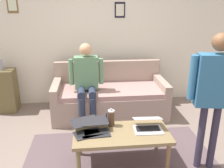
{
  "coord_description": "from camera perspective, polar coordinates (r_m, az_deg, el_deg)",
  "views": [
    {
      "loc": [
        0.3,
        2.31,
        1.89
      ],
      "look_at": [
        -0.03,
        -0.83,
        0.8
      ],
      "focal_mm": 38.25,
      "sensor_mm": 36.0,
      "label": 1
    }
  ],
  "objects": [
    {
      "name": "area_rug",
      "position": [
        3.03,
        2.47,
        -19.4
      ],
      "size": [
        2.39,
        1.77,
        0.01
      ],
      "primitive_type": "cube",
      "color": "#59474B",
      "rests_on": "ground_plane"
    },
    {
      "name": "back_wall",
      "position": [
        4.55,
        -2.2,
        12.26
      ],
      "size": [
        7.04,
        0.11,
        2.7
      ],
      "color": "silver",
      "rests_on": "ground_plane"
    },
    {
      "name": "couch",
      "position": [
        4.19,
        -0.61,
        -3.11
      ],
      "size": [
        1.91,
        0.89,
        0.88
      ],
      "color": "gray",
      "rests_on": "ground_plane"
    },
    {
      "name": "coffee_table",
      "position": [
        2.9,
        2.29,
        -12.3
      ],
      "size": [
        1.13,
        0.56,
        0.43
      ],
      "color": "olive",
      "rests_on": "ground_plane"
    },
    {
      "name": "laptop_left",
      "position": [
        2.86,
        -3.96,
        -10.61
      ],
      "size": [
        0.35,
        0.34,
        0.13
      ],
      "color": "#28282D",
      "rests_on": "coffee_table"
    },
    {
      "name": "laptop_center",
      "position": [
        2.94,
        8.55,
        -9.83
      ],
      "size": [
        0.35,
        0.32,
        0.16
      ],
      "color": "silver",
      "rests_on": "coffee_table"
    },
    {
      "name": "laptop_right",
      "position": [
        2.86,
        -6.02,
        -10.72
      ],
      "size": [
        0.4,
        0.4,
        0.13
      ],
      "color": "#28282D",
      "rests_on": "coffee_table"
    },
    {
      "name": "french_press",
      "position": [
        2.96,
        -0.21,
        -8.09
      ],
      "size": [
        0.1,
        0.08,
        0.24
      ],
      "color": "#4C3323",
      "rests_on": "coffee_table"
    },
    {
      "name": "side_shelf",
      "position": [
        4.67,
        -24.37,
        -1.48
      ],
      "size": [
        0.42,
        0.32,
        0.77
      ],
      "color": "brown",
      "rests_on": "ground_plane"
    },
    {
      "name": "flower_vase",
      "position": [
        4.53,
        -25.26,
        4.68
      ],
      "size": [
        0.09,
        0.1,
        0.38
      ],
      "color": "#9091A4",
      "rests_on": "side_shelf"
    },
    {
      "name": "person_standing",
      "position": [
        2.79,
        23.31,
        -0.64
      ],
      "size": [
        0.57,
        0.24,
        1.6
      ],
      "color": "#302A3D",
      "rests_on": "ground_plane"
    },
    {
      "name": "person_seated",
      "position": [
        3.82,
        -6.13,
        1.27
      ],
      "size": [
        0.55,
        0.51,
        1.28
      ],
      "color": "#273045",
      "rests_on": "ground_plane"
    }
  ]
}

